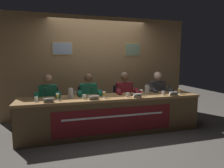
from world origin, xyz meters
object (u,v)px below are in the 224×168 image
(microphone_center_left, at_px, (91,94))
(water_pitcher_left_side, at_px, (71,93))
(nameplate_center_right, at_px, (138,95))
(microphone_far_left, at_px, (45,95))
(microphone_far_right, at_px, (169,90))
(nameplate_far_left, at_px, (49,100))
(nameplate_far_right, at_px, (174,94))
(chair_far_left, at_px, (49,109))
(conference_table, at_px, (113,109))
(chair_far_right, at_px, (154,102))
(juice_glass_center_right, at_px, (141,92))
(panelist_far_right, at_px, (158,93))
(juice_glass_far_left, at_px, (58,96))
(water_pitcher_right_side, at_px, (147,89))
(juice_glass_far_right, at_px, (180,90))
(water_cup_center_left, at_px, (84,97))
(water_cup_center_right, at_px, (128,95))
(microphone_center_right, at_px, (132,92))
(water_cup_far_right, at_px, (163,93))
(juice_glass_center_left, at_px, (104,94))
(water_cup_far_left, at_px, (36,100))
(chair_center_right, at_px, (123,104))
(chair_center_left, at_px, (88,107))
(panelist_center_right, at_px, (125,95))
(panelist_far_left, at_px, (48,99))
(panelist_center_left, at_px, (89,97))
(nameplate_center_left, at_px, (94,98))

(microphone_center_left, bearing_deg, water_pitcher_left_side, 168.43)
(microphone_center_left, height_order, nameplate_center_right, microphone_center_left)
(microphone_far_left, height_order, microphone_far_right, same)
(nameplate_far_left, relative_size, nameplate_far_right, 0.89)
(chair_far_left, relative_size, water_pitcher_left_side, 4.20)
(conference_table, height_order, chair_far_right, chair_far_right)
(juice_glass_center_right, relative_size, panelist_far_right, 0.10)
(juice_glass_far_left, height_order, nameplate_far_right, juice_glass_far_left)
(microphone_far_left, xyz_separation_m, water_pitcher_right_side, (2.12, 0.05, 0.02))
(juice_glass_far_right, bearing_deg, water_cup_center_left, 179.21)
(juice_glass_far_left, bearing_deg, water_cup_center_right, -2.65)
(microphone_far_left, relative_size, microphone_center_right, 1.00)
(microphone_far_left, distance_m, panelist_far_right, 2.58)
(nameplate_far_right, relative_size, water_cup_far_right, 2.30)
(chair_far_right, bearing_deg, juice_glass_center_left, -154.29)
(juice_glass_far_right, bearing_deg, microphone_far_right, 141.01)
(water_cup_center_left, relative_size, chair_far_right, 0.10)
(water_cup_far_left, xyz_separation_m, microphone_far_left, (0.15, 0.17, 0.04))
(conference_table, relative_size, juice_glass_far_right, 29.62)
(water_cup_center_right, xyz_separation_m, juice_glass_far_right, (1.21, 0.02, 0.05))
(microphone_far_left, bearing_deg, chair_far_right, 11.49)
(juice_glass_far_left, relative_size, chair_far_right, 0.14)
(water_pitcher_right_side, bearing_deg, microphone_center_left, -174.54)
(microphone_far_right, height_order, water_pitcher_left_side, microphone_far_right)
(juice_glass_far_left, relative_size, microphone_center_left, 0.57)
(water_pitcher_left_side, bearing_deg, chair_center_right, 22.45)
(juice_glass_center_left, height_order, microphone_center_left, microphone_center_left)
(panelist_far_right, relative_size, microphone_far_right, 5.59)
(chair_center_left, xyz_separation_m, chair_far_right, (1.69, 0.00, 0.00))
(microphone_center_right, bearing_deg, juice_glass_far_right, -8.57)
(chair_far_left, xyz_separation_m, nameplate_far_right, (2.52, -0.84, 0.37))
(nameplate_far_left, distance_m, chair_far_right, 2.65)
(panelist_center_right, bearing_deg, panelist_far_left, 180.00)
(chair_far_right, bearing_deg, panelist_center_left, -173.29)
(juice_glass_far_left, distance_m, panelist_far_right, 2.39)
(water_cup_far_left, distance_m, chair_center_right, 2.02)
(juice_glass_center_left, relative_size, juice_glass_center_right, 1.00)
(microphone_far_left, distance_m, chair_center_left, 1.10)
(juice_glass_center_left, bearing_deg, water_pitcher_right_side, 12.78)
(juice_glass_center_left, bearing_deg, water_pitcher_left_side, 162.80)
(microphone_center_right, bearing_deg, microphone_far_left, 178.68)
(panelist_far_right, bearing_deg, juice_glass_far_left, -168.54)
(chair_far_left, xyz_separation_m, chair_center_right, (1.69, 0.00, 0.00))
(panelist_center_left, bearing_deg, juice_glass_center_right, -25.39)
(chair_center_right, height_order, juice_glass_far_right, chair_center_right)
(nameplate_center_left, height_order, chair_center_right, chair_center_right)
(microphone_center_right, bearing_deg, chair_center_left, 146.68)
(conference_table, xyz_separation_m, water_cup_far_right, (1.08, -0.06, 0.28))
(juice_glass_center_left, relative_size, panelist_center_right, 0.10)
(conference_table, xyz_separation_m, chair_far_left, (-1.26, 0.67, -0.09))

